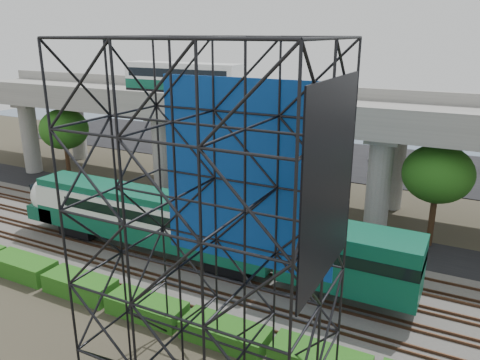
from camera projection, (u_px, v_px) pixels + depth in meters
The scene contains 13 objects.
ground at pixel (176, 277), 30.28m from camera, with size 140.00×140.00×0.00m, color #474233.
ballast_bed at pixel (193, 263), 31.94m from camera, with size 90.00×12.00×0.20m, color slate.
service_road at pixel (248, 221), 39.17m from camera, with size 90.00×5.00×0.08m, color black.
parking_lot at pixel (330, 157), 59.10m from camera, with size 90.00×18.00×0.08m, color black.
harbor_water at pixel (369, 128), 77.76m from camera, with size 140.00×40.00×0.03m, color #42576D.
rail_tracks at pixel (193, 261), 31.89m from camera, with size 90.00×9.52×0.16m.
commuter_train at pixel (175, 222), 31.68m from camera, with size 29.30×3.06×4.30m.
overpass at pixel (268, 114), 41.67m from camera, with size 80.00×12.00×12.40m.
scaffold_tower at pixel (210, 241), 18.00m from camera, with size 9.36×6.36×15.00m.
hedge_strip at pixel (147, 307), 26.02m from camera, with size 34.60×1.80×1.20m.
trees at pixel (231, 138), 44.33m from camera, with size 40.94×16.94×7.69m.
suv at pixel (165, 201), 41.56m from camera, with size 2.46×5.33×1.48m, color black.
parked_cars at pixel (334, 154), 58.26m from camera, with size 37.66×9.68×1.31m.
Camera 1 is at (15.99, -22.09, 15.17)m, focal length 35.00 mm.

